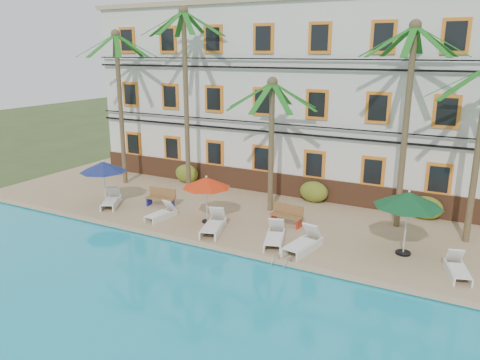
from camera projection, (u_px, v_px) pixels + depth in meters
The scene contains 24 objects.
ground at pixel (223, 245), 19.53m from camera, with size 100.00×100.00×0.00m, color #384C23.
pool_deck at pixel (272, 208), 23.75m from camera, with size 30.00×12.00×0.25m, color tan.
swimming_pool at pixel (102, 328), 13.55m from camera, with size 26.00×12.00×0.20m, color #1AA4C4.
pool_coping at pixel (211, 247), 18.69m from camera, with size 30.00×0.35×0.06m, color tan.
hotel_building at pixel (309, 96), 26.59m from camera, with size 25.40×6.44×10.22m.
palm_a at pixel (119, 88), 26.38m from camera, with size 4.37×4.37×8.73m.
palm_b at pixel (185, 79), 24.55m from camera, with size 4.37×4.37×9.81m.
palm_c at pixel (272, 125), 21.94m from camera, with size 4.37×4.37×6.46m.
palm_d at pixel (408, 100), 19.50m from camera, with size 4.37×4.37×8.83m.
shrub_left at pixel (187, 174), 27.76m from camera, with size 1.50×0.90×1.10m, color #1B5A19.
shrub_mid at pixel (314, 192), 24.19m from camera, with size 1.50×0.90×1.10m, color #1B5A19.
shrub_right at pixel (426, 208), 21.72m from camera, with size 1.50×0.90×1.10m, color #1B5A19.
umbrella_blue at pixel (103, 167), 23.35m from camera, with size 2.34×2.34×2.34m.
umbrella_red at pixel (207, 183), 20.97m from camera, with size 2.21×2.21×2.21m.
umbrella_green at pixel (408, 200), 17.53m from camera, with size 2.59×2.59×2.59m.
lounger_a at pixel (111, 200), 23.65m from camera, with size 1.48×1.96×0.88m.
lounger_b at pixel (161, 213), 21.87m from camera, with size 0.78×1.72×0.78m.
lounger_c at pixel (214, 225), 20.26m from camera, with size 1.29×2.19×0.98m.
lounger_d at pixel (275, 237), 19.02m from camera, with size 1.26×2.08×0.92m.
lounger_e at pixel (303, 243), 18.36m from camera, with size 1.07×2.14×0.97m.
lounger_f at pixel (457, 268), 16.33m from camera, with size 1.07×1.83×0.82m.
bench_left at pixel (161, 197), 23.55m from camera, with size 1.54×0.64×0.93m.
bench_right at pixel (287, 215), 21.04m from camera, with size 1.54×0.63×0.93m.
pool_ladder at pixel (281, 264), 17.22m from camera, with size 0.54×0.74×0.74m.
Camera 1 is at (9.13, -15.63, 7.86)m, focal length 35.00 mm.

